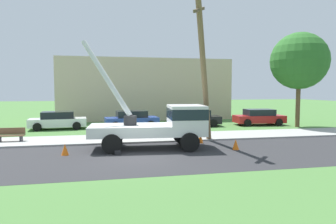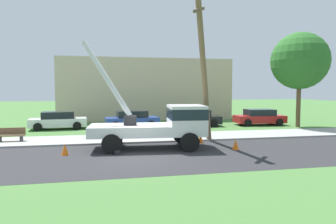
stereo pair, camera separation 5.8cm
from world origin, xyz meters
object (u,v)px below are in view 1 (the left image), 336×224
object	(u,v)px
park_bench	(11,135)
traffic_cone_behind	(65,150)
parked_sedan_black	(195,118)
traffic_cone_curbside	(200,138)
utility_truck	(163,123)
parked_sedan_blue	(132,119)
roadside_tree_near	(299,61)
parked_sedan_red	(259,117)
traffic_cone_ahead	(236,144)
leaning_utility_pole	(204,69)
parked_sedan_white	(58,120)

from	to	relation	value
park_bench	traffic_cone_behind	bearing A→B (deg)	-49.47
parked_sedan_black	traffic_cone_curbside	bearing A→B (deg)	-104.41
utility_truck	parked_sedan_blue	bearing A→B (deg)	95.72
traffic_cone_behind	park_bench	bearing A→B (deg)	130.53
utility_truck	roadside_tree_near	size ratio (longest dim) A/B	0.84
parked_sedan_red	parked_sedan_blue	bearing A→B (deg)	177.59
traffic_cone_curbside	traffic_cone_ahead	bearing A→B (deg)	-61.59
leaning_utility_pole	parked_sedan_blue	distance (m)	9.96
parked_sedan_blue	parked_sedan_red	distance (m)	11.42
utility_truck	parked_sedan_white	bearing A→B (deg)	125.89
traffic_cone_behind	parked_sedan_white	xyz separation A→B (m)	(-1.80, 10.30, 0.43)
parked_sedan_black	park_bench	size ratio (longest dim) A/B	2.83
traffic_cone_curbside	parked_sedan_blue	world-z (taller)	parked_sedan_blue
parked_sedan_blue	park_bench	size ratio (longest dim) A/B	2.84
traffic_cone_behind	parked_sedan_red	xyz separation A→B (m)	(15.54, 9.61, 0.43)
roadside_tree_near	traffic_cone_behind	bearing A→B (deg)	-156.98
utility_truck	traffic_cone_ahead	world-z (taller)	utility_truck
utility_truck	roadside_tree_near	distance (m)	15.30
leaning_utility_pole	parked_sedan_black	world-z (taller)	leaning_utility_pole
traffic_cone_curbside	parked_sedan_black	bearing A→B (deg)	75.59
utility_truck	parked_sedan_blue	distance (m)	9.33
utility_truck	traffic_cone_ahead	size ratio (longest dim) A/B	12.03
park_bench	roadside_tree_near	distance (m)	22.58
utility_truck	roadside_tree_near	xyz separation A→B (m)	(13.03, 6.85, 4.18)
traffic_cone_ahead	roadside_tree_near	distance (m)	13.41
parked_sedan_red	utility_truck	bearing A→B (deg)	-140.06
utility_truck	traffic_cone_behind	size ratio (longest dim) A/B	12.03
traffic_cone_behind	traffic_cone_ahead	bearing A→B (deg)	-2.63
parked_sedan_red	traffic_cone_curbside	bearing A→B (deg)	-136.03
parked_sedan_red	roadside_tree_near	xyz separation A→B (m)	(2.54, -1.93, 4.87)
leaning_utility_pole	parked_sedan_black	xyz separation A→B (m)	(2.04, 8.47, -3.71)
traffic_cone_behind	parked_sedan_blue	distance (m)	10.91
traffic_cone_behind	parked_sedan_blue	xyz separation A→B (m)	(4.12, 10.09, 0.43)
parked_sedan_black	parked_sedan_red	world-z (taller)	same
parked_sedan_blue	parked_sedan_red	world-z (taller)	same
parked_sedan_white	roadside_tree_near	size ratio (longest dim) A/B	0.57
leaning_utility_pole	park_bench	bearing A→B (deg)	166.27
traffic_cone_behind	parked_sedan_blue	size ratio (longest dim) A/B	0.12
parked_sedan_red	traffic_cone_behind	bearing A→B (deg)	-148.27
parked_sedan_blue	roadside_tree_near	size ratio (longest dim) A/B	0.57
utility_truck	traffic_cone_ahead	distance (m)	4.09
leaning_utility_pole	parked_sedan_black	size ratio (longest dim) A/B	1.91
traffic_cone_behind	parked_sedan_white	distance (m)	10.46
parked_sedan_blue	roadside_tree_near	bearing A→B (deg)	-9.80
park_bench	parked_sedan_white	bearing A→B (deg)	72.98
parked_sedan_white	roadside_tree_near	distance (m)	20.63
utility_truck	parked_sedan_white	distance (m)	11.71
traffic_cone_curbside	parked_sedan_blue	distance (m)	8.89
utility_truck	roadside_tree_near	world-z (taller)	roadside_tree_near
parked_sedan_white	leaning_utility_pole	bearing A→B (deg)	-43.10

